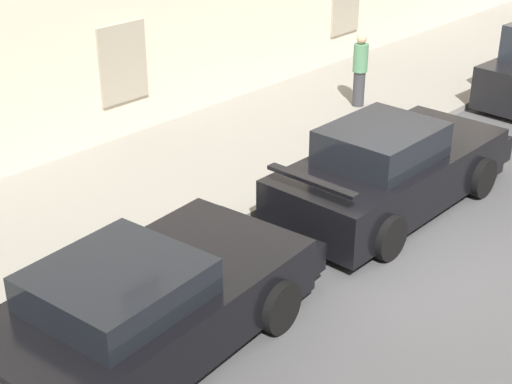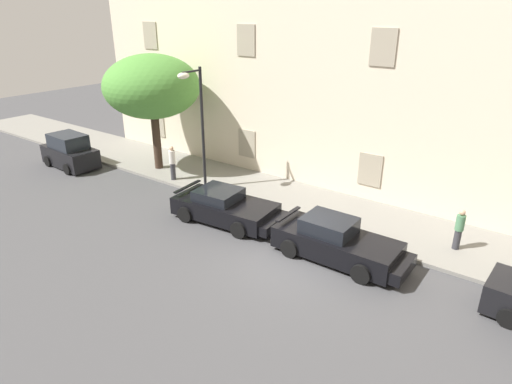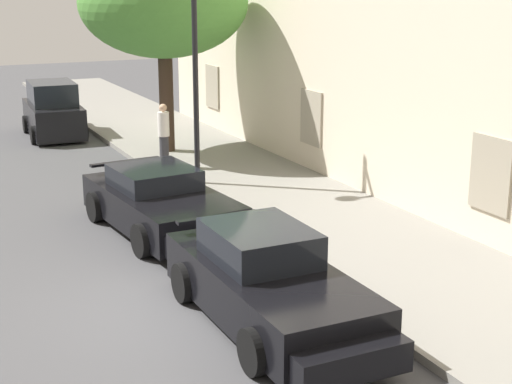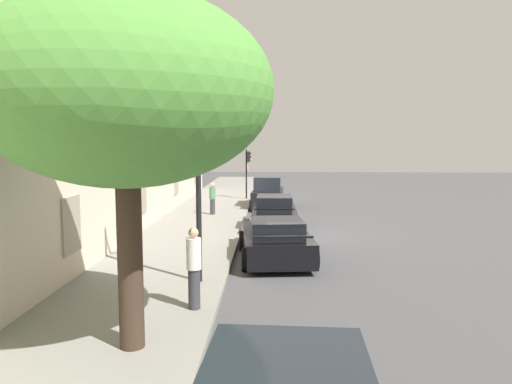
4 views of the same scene
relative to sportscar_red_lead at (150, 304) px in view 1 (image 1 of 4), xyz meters
name	(u,v)px [view 1 (image 1 of 4)]	position (x,y,z in m)	size (l,w,h in m)	color
ground_plane	(401,251)	(3.96, -0.98, -0.60)	(80.00, 80.00, 0.00)	#444447
sidewalk	(199,166)	(3.96, 3.35, -0.53)	(60.00, 4.05, 0.14)	gray
sportscar_red_lead	(150,304)	(0.00, 0.00, 0.00)	(4.89, 2.54, 1.34)	black
sportscar_yellow_flank	(396,168)	(5.19, -0.02, 0.04)	(4.87, 2.06, 1.50)	black
pedestrian_admiring	(360,69)	(8.43, 3.02, 0.36)	(0.40, 0.40, 1.59)	#333338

